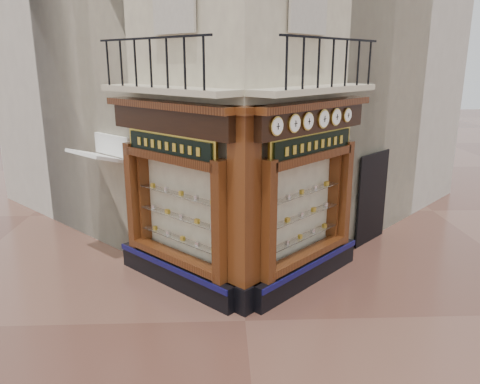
{
  "coord_description": "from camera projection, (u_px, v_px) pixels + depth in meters",
  "views": [
    {
      "loc": [
        -0.42,
        -7.85,
        4.73
      ],
      "look_at": [
        -0.02,
        2.0,
        1.98
      ],
      "focal_mm": 35.0,
      "sensor_mm": 36.0,
      "label": 1
    }
  ],
  "objects": [
    {
      "name": "clock_f",
      "position": [
        347.0,
        115.0,
        10.09
      ],
      "size": [
        0.25,
        0.25,
        0.31
      ],
      "rotation": [
        0.0,
        0.0,
        0.79
      ],
      "color": "gold",
      "rests_on": "ground"
    },
    {
      "name": "clock_a",
      "position": [
        277.0,
        126.0,
        8.35
      ],
      "size": [
        0.29,
        0.29,
        0.35
      ],
      "rotation": [
        0.0,
        0.0,
        0.79
      ],
      "color": "gold",
      "rests_on": "ground"
    },
    {
      "name": "awning",
      "position": [
        105.0,
        257.0,
        11.76
      ],
      "size": [
        1.59,
        1.59,
        0.31
      ],
      "primitive_type": null,
      "rotation": [
        0.28,
        0.0,
        2.36
      ],
      "color": "white",
      "rests_on": "ground"
    },
    {
      "name": "shopfront_left",
      "position": [
        174.0,
        198.0,
        9.77
      ],
      "size": [
        2.86,
        2.86,
        3.98
      ],
      "rotation": [
        0.0,
        0.0,
        2.36
      ],
      "color": "black",
      "rests_on": "ground"
    },
    {
      "name": "ground",
      "position": [
        245.0,
        321.0,
        8.85
      ],
      "size": [
        80.0,
        80.0,
        0.0
      ],
      "primitive_type": "plane",
      "color": "#523126",
      "rests_on": "ground"
    },
    {
      "name": "clock_e",
      "position": [
        336.0,
        117.0,
        9.76
      ],
      "size": [
        0.3,
        0.3,
        0.37
      ],
      "rotation": [
        0.0,
        0.0,
        0.79
      ],
      "color": "gold",
      "rests_on": "ground"
    },
    {
      "name": "signboard_right",
      "position": [
        313.0,
        145.0,
        9.53
      ],
      "size": [
        2.04,
        2.04,
        0.55
      ],
      "rotation": [
        0.0,
        0.0,
        0.79
      ],
      "color": "gold",
      "rests_on": "ground"
    },
    {
      "name": "neighbour_left",
      "position": [
        158.0,
        38.0,
        15.58
      ],
      "size": [
        11.31,
        11.31,
        11.0
      ],
      "primitive_type": "cube",
      "rotation": [
        0.0,
        0.0,
        0.79
      ],
      "color": "beige",
      "rests_on": "ground"
    },
    {
      "name": "signboard_left",
      "position": [
        169.0,
        146.0,
        9.41
      ],
      "size": [
        1.95,
        1.95,
        0.52
      ],
      "rotation": [
        0.0,
        0.0,
        2.36
      ],
      "color": "gold",
      "rests_on": "ground"
    },
    {
      "name": "main_building",
      "position": [
        234.0,
        15.0,
        13.16
      ],
      "size": [
        11.31,
        11.31,
        12.0
      ],
      "primitive_type": "cube",
      "rotation": [
        0.0,
        0.0,
        0.79
      ],
      "color": "beige",
      "rests_on": "ground"
    },
    {
      "name": "clock_c",
      "position": [
        308.0,
        121.0,
        9.04
      ],
      "size": [
        0.28,
        0.28,
        0.35
      ],
      "rotation": [
        0.0,
        0.0,
        0.79
      ],
      "color": "gold",
      "rests_on": "ground"
    },
    {
      "name": "clock_b",
      "position": [
        294.0,
        123.0,
        8.73
      ],
      "size": [
        0.29,
        0.29,
        0.36
      ],
      "rotation": [
        0.0,
        0.0,
        0.79
      ],
      "color": "gold",
      "rests_on": "ground"
    },
    {
      "name": "shopfront_right",
      "position": [
        308.0,
        197.0,
        9.88
      ],
      "size": [
        2.86,
        2.86,
        3.98
      ],
      "rotation": [
        0.0,
        0.0,
        0.79
      ],
      "color": "black",
      "rests_on": "ground"
    },
    {
      "name": "neighbour_right",
      "position": [
        305.0,
        38.0,
        15.77
      ],
      "size": [
        11.31,
        11.31,
        11.0
      ],
      "primitive_type": "cube",
      "rotation": [
        0.0,
        0.0,
        0.79
      ],
      "color": "beige",
      "rests_on": "ground"
    },
    {
      "name": "corner_pilaster",
      "position": [
        244.0,
        215.0,
        8.8
      ],
      "size": [
        0.85,
        0.85,
        3.98
      ],
      "rotation": [
        0.0,
        0.0,
        0.79
      ],
      "color": "black",
      "rests_on": "ground"
    },
    {
      "name": "balcony",
      "position": [
        242.0,
        89.0,
        9.14
      ],
      "size": [
        5.94,
        2.97,
        1.03
      ],
      "color": "beige",
      "rests_on": "ground"
    },
    {
      "name": "clock_d",
      "position": [
        323.0,
        119.0,
        9.43
      ],
      "size": [
        0.31,
        0.31,
        0.39
      ],
      "rotation": [
        0.0,
        0.0,
        0.79
      ],
      "color": "gold",
      "rests_on": "ground"
    }
  ]
}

